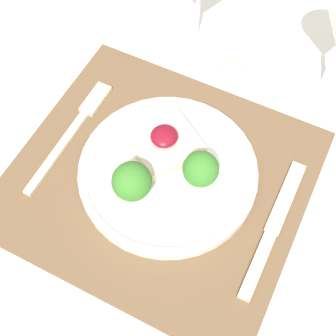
{
  "coord_description": "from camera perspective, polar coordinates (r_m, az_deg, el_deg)",
  "views": [
    {
      "loc": [
        0.15,
        -0.27,
        1.35
      ],
      "look_at": [
        0.01,
        0.01,
        0.8
      ],
      "focal_mm": 50.0,
      "sensor_mm": 36.0,
      "label": 1
    }
  ],
  "objects": [
    {
      "name": "ground_plane",
      "position": [
        1.39,
        -0.54,
        -16.55
      ],
      "size": [
        8.0,
        8.0,
        0.0
      ],
      "primitive_type": "plane",
      "color": "gray"
    },
    {
      "name": "dining_table",
      "position": [
        0.74,
        -0.97,
        -4.82
      ],
      "size": [
        1.44,
        0.92,
        0.77
      ],
      "color": "white",
      "rests_on": "ground_plane"
    },
    {
      "name": "placemat",
      "position": [
        0.66,
        -1.09,
        -1.22
      ],
      "size": [
        0.4,
        0.37,
        0.0
      ],
      "primitive_type": "cube",
      "color": "brown",
      "rests_on": "dining_table"
    },
    {
      "name": "dinner_plate",
      "position": [
        0.64,
        -0.11,
        -0.17
      ],
      "size": [
        0.25,
        0.25,
        0.08
      ],
      "color": "white",
      "rests_on": "placemat"
    },
    {
      "name": "fork",
      "position": [
        0.71,
        -11.3,
        4.82
      ],
      "size": [
        0.02,
        0.21,
        0.01
      ],
      "rotation": [
        0.0,
        0.0,
        -0.04
      ],
      "color": "beige",
      "rests_on": "placemat"
    },
    {
      "name": "knife",
      "position": [
        0.63,
        12.27,
        -8.11
      ],
      "size": [
        0.02,
        0.21,
        0.01
      ],
      "rotation": [
        0.0,
        0.0,
        -0.03
      ],
      "color": "beige",
      "rests_on": "placemat"
    },
    {
      "name": "spoon",
      "position": [
        0.77,
        6.67,
        12.02
      ],
      "size": [
        0.2,
        0.05,
        0.02
      ],
      "rotation": [
        0.0,
        0.0,
        0.03
      ],
      "color": "beige",
      "rests_on": "dining_table"
    }
  ]
}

